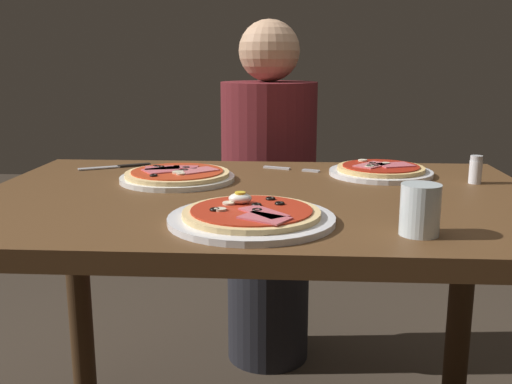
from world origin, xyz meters
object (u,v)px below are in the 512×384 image
at_px(pizza_across_right, 381,171).
at_px(water_glass_near, 420,213).
at_px(salt_shaker, 476,170).
at_px(diner_person, 268,206).
at_px(pizza_foreground, 252,216).
at_px(fork, 287,169).
at_px(dining_table, 259,244).
at_px(knife, 120,166).
at_px(pizza_across_left, 177,176).

height_order(pizza_across_right, water_glass_near, water_glass_near).
height_order(water_glass_near, salt_shaker, water_glass_near).
bearing_deg(diner_person, water_glass_near, 106.54).
distance_m(pizza_foreground, fork, 0.53).
xyz_separation_m(dining_table, knife, (-0.40, 0.30, 0.12)).
relative_size(pizza_across_left, diner_person, 0.24).
height_order(pizza_across_left, salt_shaker, salt_shaker).
bearing_deg(pizza_foreground, fork, 83.98).
xyz_separation_m(pizza_across_left, pizza_across_right, (0.51, 0.10, -0.00)).
xyz_separation_m(fork, salt_shaker, (0.45, -0.15, 0.03)).
distance_m(pizza_across_left, salt_shaker, 0.72).
distance_m(dining_table, pizza_foreground, 0.27).
height_order(pizza_foreground, pizza_across_right, pizza_foreground).
bearing_deg(pizza_across_right, pizza_foreground, -122.37).
xyz_separation_m(salt_shaker, diner_person, (-0.52, 0.56, -0.24)).
relative_size(pizza_foreground, diner_person, 0.26).
relative_size(fork, diner_person, 0.13).
relative_size(dining_table, diner_person, 1.06).
bearing_deg(diner_person, salt_shaker, 132.70).
bearing_deg(diner_person, dining_table, 90.66).
xyz_separation_m(knife, diner_person, (0.39, 0.40, -0.21)).
xyz_separation_m(pizza_foreground, pizza_across_right, (0.30, 0.47, -0.00)).
height_order(pizza_across_left, diner_person, diner_person).
bearing_deg(dining_table, fork, 79.02).
relative_size(dining_table, knife, 6.87).
height_order(pizza_across_left, knife, pizza_across_left).
xyz_separation_m(pizza_foreground, diner_person, (-0.01, 0.94, -0.21)).
relative_size(dining_table, salt_shaker, 18.59).
bearing_deg(dining_table, pizza_across_right, 37.92).
bearing_deg(pizza_across_right, knife, 174.67).
height_order(water_glass_near, fork, water_glass_near).
xyz_separation_m(water_glass_near, diner_person, (-0.30, 1.00, -0.24)).
bearing_deg(knife, dining_table, -36.68).
xyz_separation_m(dining_table, salt_shaker, (0.51, 0.14, 0.15)).
xyz_separation_m(dining_table, pizza_across_right, (0.30, 0.23, 0.13)).
relative_size(pizza_across_left, water_glass_near, 3.20).
bearing_deg(pizza_foreground, diner_person, 90.56).
distance_m(dining_table, salt_shaker, 0.55).
xyz_separation_m(dining_table, water_glass_near, (0.29, -0.30, 0.16)).
bearing_deg(fork, pizza_across_right, -14.15).
bearing_deg(pizza_across_left, pizza_across_right, 11.72).
xyz_separation_m(pizza_across_left, water_glass_near, (0.49, -0.42, 0.03)).
bearing_deg(diner_person, knife, 45.89).
bearing_deg(diner_person, pizza_across_right, 123.17).
xyz_separation_m(dining_table, diner_person, (-0.01, 0.70, -0.09)).
distance_m(pizza_foreground, knife, 0.67).
xyz_separation_m(pizza_across_right, diner_person, (-0.31, 0.47, -0.21)).
distance_m(pizza_foreground, pizza_across_right, 0.55).
distance_m(pizza_foreground, pizza_across_left, 0.42).
distance_m(pizza_across_right, diner_person, 0.60).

